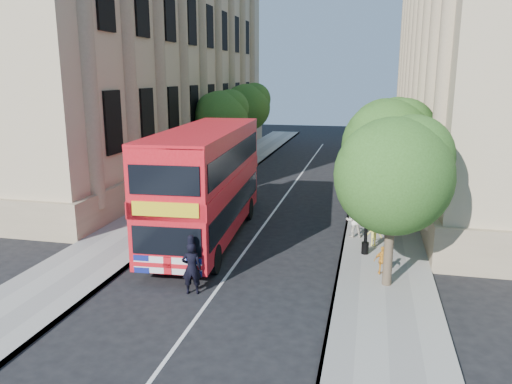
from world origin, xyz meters
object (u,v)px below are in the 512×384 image
Objects in this scene: police_constable at (192,268)px; woman_pedestrian at (354,221)px; lamp_post at (368,198)px; box_van at (223,185)px; double_decker_bus at (206,181)px.

police_constable reaches higher than woman_pedestrian.
lamp_post reaches higher than woman_pedestrian.
police_constable is 8.84m from woman_pedestrian.
lamp_post is 2.75m from woman_pedestrian.
box_van is 3.25× the size of woman_pedestrian.
box_van reaches higher than woman_pedestrian.
lamp_post is 0.47× the size of double_decker_bus.
lamp_post is at bearing -8.43° from double_decker_bus.
woman_pedestrian is (5.19, 7.16, -0.03)m from police_constable.
woman_pedestrian is (6.51, 1.57, -1.86)m from double_decker_bus.
lamp_post reaches higher than police_constable.
woman_pedestrian is (-0.55, 2.16, -1.62)m from lamp_post.
police_constable is (1.32, -5.59, -1.83)m from double_decker_bus.
police_constable is 1.20× the size of woman_pedestrian.
lamp_post is 1.03× the size of box_van.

